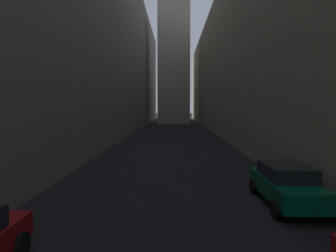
% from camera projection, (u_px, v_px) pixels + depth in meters
% --- Properties ---
extents(ground_plane, '(264.00, 264.00, 0.00)m').
position_uv_depth(ground_plane, '(173.00, 134.00, 42.69)').
color(ground_plane, black).
extents(building_block_left, '(12.37, 108.00, 22.89)m').
position_uv_depth(building_block_left, '(87.00, 49.00, 44.23)').
color(building_block_left, slate).
rests_on(building_block_left, ground).
extents(building_block_right, '(11.48, 108.00, 18.19)m').
position_uv_depth(building_block_right, '(257.00, 66.00, 43.90)').
color(building_block_right, gray).
rests_on(building_block_right, ground).
extents(parked_car_right_third, '(1.93, 4.59, 1.49)m').
position_uv_depth(parked_car_right_third, '(286.00, 184.00, 12.20)').
color(parked_car_right_third, '#05472D').
rests_on(parked_car_right_third, ground).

